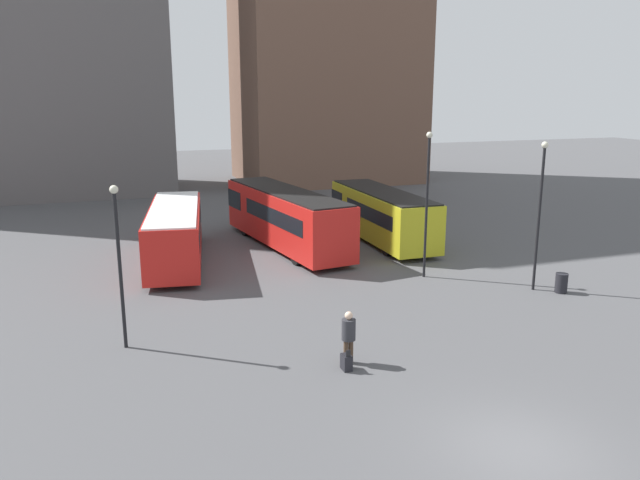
% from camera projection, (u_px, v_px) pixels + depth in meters
% --- Properties ---
extents(ground_plane, '(160.00, 160.00, 0.00)m').
position_uv_depth(ground_plane, '(520.00, 449.00, 15.15)').
color(ground_plane, '#4C4C4F').
extents(building_block_right, '(16.13, 11.85, 29.15)m').
position_uv_depth(building_block_right, '(326.00, 22.00, 57.24)').
color(building_block_right, brown).
rests_on(building_block_right, ground_plane).
extents(bus_0, '(4.02, 10.34, 2.83)m').
position_uv_depth(bus_0, '(175.00, 232.00, 31.35)').
color(bus_0, red).
rests_on(bus_0, ground_plane).
extents(bus_1, '(4.17, 11.91, 3.16)m').
position_uv_depth(bus_1, '(285.00, 216.00, 34.43)').
color(bus_1, red).
rests_on(bus_1, ground_plane).
extents(bus_2, '(2.67, 10.03, 2.92)m').
position_uv_depth(bus_2, '(382.00, 214.00, 35.75)').
color(bus_2, gold).
rests_on(bus_2, ground_plane).
extents(traveler, '(0.45, 0.45, 1.73)m').
position_uv_depth(traveler, '(349.00, 333.00, 19.72)').
color(traveler, '#4C3828').
rests_on(traveler, ground_plane).
extents(suitcase, '(0.28, 0.41, 0.72)m').
position_uv_depth(suitcase, '(346.00, 362.00, 19.41)').
color(suitcase, black).
rests_on(suitcase, ground_plane).
extents(lamp_post_0, '(0.28, 0.28, 6.70)m').
position_uv_depth(lamp_post_0, '(427.00, 195.00, 28.25)').
color(lamp_post_0, black).
rests_on(lamp_post_0, ground_plane).
extents(lamp_post_1, '(0.28, 0.28, 6.43)m').
position_uv_depth(lamp_post_1, '(540.00, 206.00, 26.39)').
color(lamp_post_1, black).
rests_on(lamp_post_1, ground_plane).
extents(lamp_post_2, '(0.28, 0.28, 5.55)m').
position_uv_depth(lamp_post_2, '(119.00, 254.00, 20.40)').
color(lamp_post_2, black).
rests_on(lamp_post_2, ground_plane).
extents(trash_bin, '(0.52, 0.52, 0.85)m').
position_uv_depth(trash_bin, '(561.00, 283.00, 26.78)').
color(trash_bin, black).
rests_on(trash_bin, ground_plane).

